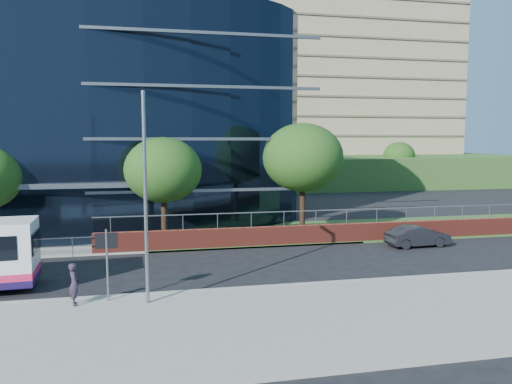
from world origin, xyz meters
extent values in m
cube|color=#2D511E|center=(24.00, 11.00, 0.06)|extent=(36.00, 8.00, 0.12)
cube|color=black|center=(-4.00, 24.00, 8.00)|extent=(38.00, 16.00, 16.00)
cube|color=maroon|center=(20.00, 7.30, 0.60)|extent=(34.00, 0.40, 1.20)
cube|color=slate|center=(20.00, 7.30, 2.08)|extent=(34.00, 0.06, 0.06)
cube|color=#2D511E|center=(32.00, 56.00, 2.00)|extent=(60.00, 42.00, 4.00)
cube|color=#9D8B68|center=(32.00, 58.00, 17.00)|extent=(50.00, 12.00, 26.00)
cylinder|color=slate|center=(4.50, -1.60, 1.55)|extent=(0.08, 0.08, 2.80)
cube|color=black|center=(4.50, -1.58, 2.50)|extent=(0.85, 0.06, 0.60)
cylinder|color=black|center=(7.00, 9.00, 1.54)|extent=(0.36, 0.36, 3.08)
ellipsoid|color=#1A3E11|center=(7.00, 9.00, 4.55)|extent=(4.62, 4.62, 3.93)
cylinder|color=black|center=(16.00, 10.00, 1.76)|extent=(0.36, 0.36, 3.52)
ellipsoid|color=#1A3E11|center=(16.00, 10.00, 5.20)|extent=(5.28, 5.28, 4.49)
cylinder|color=black|center=(24.00, 40.00, 1.54)|extent=(0.36, 0.36, 3.08)
ellipsoid|color=#1A3E11|center=(24.00, 40.00, 4.55)|extent=(4.62, 4.62, 3.93)
cylinder|color=black|center=(40.00, 42.00, 1.43)|extent=(0.36, 0.36, 2.86)
ellipsoid|color=#1A3E11|center=(40.00, 42.00, 4.23)|extent=(4.29, 4.29, 3.65)
cylinder|color=slate|center=(6.00, -2.20, 4.15)|extent=(0.14, 0.14, 8.00)
cube|color=slate|center=(6.00, -1.85, 8.05)|extent=(0.15, 0.70, 0.12)
imported|color=black|center=(21.76, 5.39, 0.63)|extent=(3.91, 1.53, 1.27)
imported|color=#2A2030|center=(3.31, -1.86, 0.95)|extent=(0.52, 0.66, 1.61)
camera|label=1|loc=(6.13, -21.16, 6.35)|focal=35.00mm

